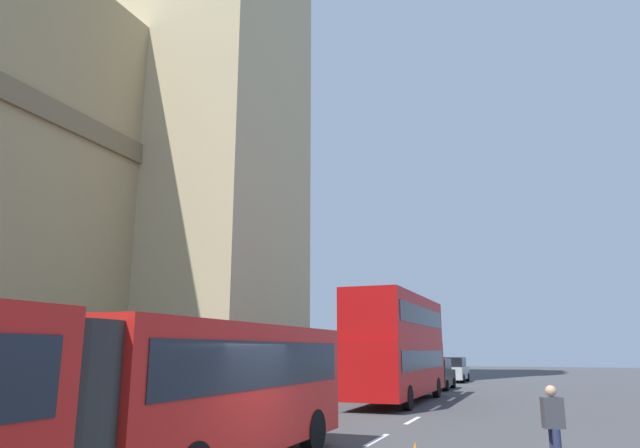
% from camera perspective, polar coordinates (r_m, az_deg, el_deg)
% --- Properties ---
extents(lane_centre_marking, '(39.00, 0.16, 0.01)m').
position_cam_1_polar(lane_centre_marking, '(16.33, 5.84, -21.06)').
color(lane_centre_marking, silver).
rests_on(lane_centre_marking, ground_plane).
extents(articulated_bus, '(17.46, 2.54, 2.90)m').
position_cam_1_polar(articulated_bus, '(8.63, -27.46, -15.59)').
color(articulated_bus, red).
rests_on(articulated_bus, ground_plane).
extents(double_decker_bus, '(10.69, 2.54, 4.90)m').
position_cam_1_polar(double_decker_bus, '(27.50, 8.00, -11.94)').
color(double_decker_bus, '#B20F0F').
rests_on(double_decker_bus, ground_plane).
extents(sedan_lead, '(4.40, 1.86, 1.85)m').
position_cam_1_polar(sedan_lead, '(36.94, 11.76, -14.77)').
color(sedan_lead, black).
rests_on(sedan_lead, ground_plane).
extents(sedan_trailing, '(4.40, 1.86, 1.85)m').
position_cam_1_polar(sedan_trailing, '(45.49, 13.51, -14.26)').
color(sedan_trailing, '#B7B7BC').
rests_on(sedan_trailing, ground_plane).
extents(pedestrian_by_kerb, '(0.36, 0.46, 1.69)m').
position_cam_1_polar(pedestrian_by_kerb, '(12.71, 22.75, -18.44)').
color(pedestrian_by_kerb, '#262D4C').
rests_on(pedestrian_by_kerb, ground_plane).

